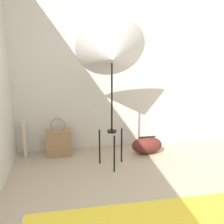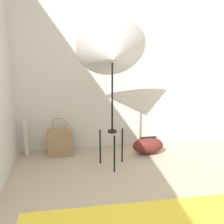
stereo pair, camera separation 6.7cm
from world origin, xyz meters
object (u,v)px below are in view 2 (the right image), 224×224
object	(u,v)px
tote_bag	(60,142)
photo_umbrella	(112,54)
paper_roll	(26,138)
duffel_bag	(148,146)

from	to	relation	value
tote_bag	photo_umbrella	bearing A→B (deg)	-33.07
tote_bag	paper_roll	size ratio (longest dim) A/B	1.05
photo_umbrella	paper_roll	size ratio (longest dim) A/B	3.52
duffel_bag	photo_umbrella	bearing A→B (deg)	-152.99
photo_umbrella	tote_bag	size ratio (longest dim) A/B	3.35
paper_roll	duffel_bag	bearing A→B (deg)	-6.62
photo_umbrella	duffel_bag	distance (m)	1.41
photo_umbrella	paper_roll	xyz separation A→B (m)	(-1.12, 0.47, -1.13)
tote_bag	duffel_bag	bearing A→B (deg)	-7.03
photo_umbrella	tote_bag	distance (m)	1.43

